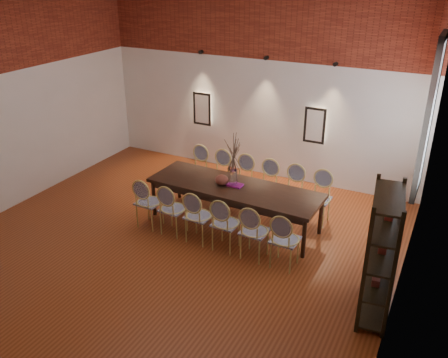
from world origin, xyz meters
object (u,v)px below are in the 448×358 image
at_px(chair_far_a, 196,171).
at_px(book, 235,185).
at_px(chair_near_c, 199,216).
at_px(chair_far_e, 291,193).
at_px(dining_table, 234,205).
at_px(chair_near_a, 149,202).
at_px(bowl, 222,180).
at_px(vase, 233,178).
at_px(chair_near_d, 226,223).
at_px(chair_far_d, 266,187).
at_px(chair_near_e, 255,231).
at_px(chair_far_f, 318,199).
at_px(chair_far_c, 241,181).
at_px(chair_near_f, 285,240).
at_px(shelving_rack, 380,255).
at_px(chair_far_b, 218,176).
at_px(chair_near_b, 173,209).

height_order(chair_far_a, book, chair_far_a).
bearing_deg(chair_near_c, chair_far_e, 56.52).
distance_m(dining_table, chair_near_a, 1.50).
bearing_deg(bowl, vase, 12.05).
bearing_deg(chair_near_d, chair_far_d, 90.00).
xyz_separation_m(chair_near_c, chair_near_d, (0.51, -0.02, 0.00)).
height_order(chair_near_e, chair_far_d, same).
bearing_deg(chair_far_f, bowl, 28.72).
relative_size(chair_near_d, chair_far_c, 1.00).
distance_m(chair_near_d, chair_near_f, 1.02).
height_order(chair_far_a, chair_far_e, same).
bearing_deg(chair_far_a, shelving_rack, 153.96).
relative_size(chair_near_a, chair_near_f, 1.00).
bearing_deg(shelving_rack, chair_far_b, 141.62).
bearing_deg(vase, chair_near_f, -32.61).
bearing_deg(bowl, chair_near_f, -27.58).
xyz_separation_m(chair_near_a, bowl, (1.08, 0.69, 0.37)).
distance_m(chair_near_d, chair_near_e, 0.51).
xyz_separation_m(chair_near_e, chair_far_c, (-0.97, 1.58, 0.00)).
height_order(chair_near_a, bowl, chair_near_a).
relative_size(chair_far_c, chair_far_e, 1.00).
height_order(chair_far_b, chair_far_f, same).
distance_m(chair_far_a, shelving_rack, 4.47).
relative_size(chair_near_d, bowl, 3.92).
height_order(chair_far_c, shelving_rack, shelving_rack).
distance_m(dining_table, chair_near_b, 1.09).
relative_size(chair_far_a, vase, 3.13).
bearing_deg(chair_near_c, chair_near_d, 0.00).
bearing_deg(chair_near_f, shelving_rack, -15.78).
bearing_deg(chair_near_d, shelving_rack, -9.39).
distance_m(chair_near_d, book, 0.88).
distance_m(chair_far_d, bowl, 1.02).
xyz_separation_m(dining_table, chair_far_f, (1.30, 0.73, 0.09)).
bearing_deg(chair_far_a, chair_near_b, 108.30).
bearing_deg(vase, chair_near_c, -108.68).
bearing_deg(chair_far_d, bowl, 59.78).
relative_size(chair_near_b, chair_near_d, 1.00).
bearing_deg(chair_near_c, chair_near_a, 180.00).
height_order(chair_near_b, bowl, chair_near_b).
xyz_separation_m(chair_far_b, chair_far_d, (1.02, -0.03, 0.00)).
xyz_separation_m(chair_near_e, chair_far_a, (-1.99, 1.61, 0.00)).
relative_size(chair_near_b, bowl, 3.92).
relative_size(chair_near_a, vase, 3.13).
height_order(chair_near_e, chair_far_e, same).
bearing_deg(chair_near_b, chair_far_d, 56.52).
relative_size(chair_far_f, vase, 3.13).
bearing_deg(bowl, chair_far_b, 121.54).
distance_m(chair_near_a, vase, 1.54).
bearing_deg(vase, chair_near_e, -46.29).
bearing_deg(chair_far_b, chair_near_e, 134.77).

